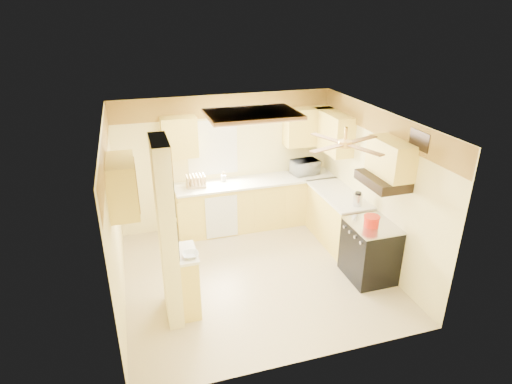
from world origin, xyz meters
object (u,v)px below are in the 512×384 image
object	(u,v)px
microwave	(305,167)
dutch_oven	(372,221)
bowl	(190,255)
kettle	(358,199)
stove	(370,251)

from	to	relation	value
microwave	dutch_oven	distance (m)	2.22
bowl	kettle	size ratio (longest dim) A/B	0.92
dutch_oven	stove	bearing A→B (deg)	27.37
bowl	dutch_oven	size ratio (longest dim) A/B	0.87
microwave	bowl	size ratio (longest dim) A/B	2.38
stove	microwave	xyz separation A→B (m)	(-0.18, 2.19, 0.62)
microwave	kettle	distance (m)	1.58
stove	dutch_oven	xyz separation A→B (m)	(-0.05, -0.02, 0.54)
kettle	stove	bearing A→B (deg)	-97.46
microwave	bowl	xyz separation A→B (m)	(-2.57, -2.32, -0.11)
bowl	dutch_oven	xyz separation A→B (m)	(2.71, 0.11, 0.03)
kettle	bowl	bearing A→B (deg)	-164.99
microwave	kettle	world-z (taller)	microwave
microwave	dutch_oven	bearing A→B (deg)	85.66
stove	kettle	bearing A→B (deg)	82.54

